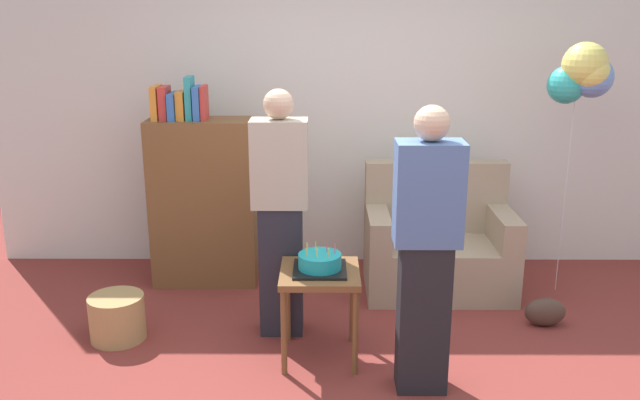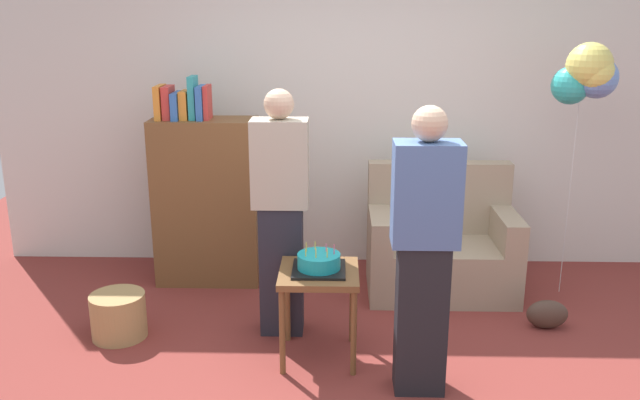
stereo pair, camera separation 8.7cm
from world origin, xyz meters
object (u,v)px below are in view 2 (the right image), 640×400
object	(u,v)px
couch	(440,247)
side_table	(319,284)
person_holding_cake	(424,252)
balloon_bunch	(589,74)
bookshelf	(206,198)
wicker_basket	(119,316)
birthday_cake	(319,263)
handbag	(547,314)
person_blowing_candles	(281,213)

from	to	relation	value
couch	side_table	distance (m)	1.41
person_holding_cake	balloon_bunch	world-z (taller)	balloon_bunch
bookshelf	wicker_basket	xyz separation A→B (m)	(-0.42, -0.98, -0.54)
birthday_cake	handbag	bearing A→B (deg)	15.71
person_holding_cake	wicker_basket	size ratio (longest dim) A/B	4.53
couch	handbag	xyz separation A→B (m)	(0.64, -0.65, -0.24)
couch	birthday_cake	distance (m)	1.44
balloon_bunch	handbag	bearing A→B (deg)	-118.79
balloon_bunch	person_holding_cake	bearing A→B (deg)	-133.48
bookshelf	birthday_cake	size ratio (longest dim) A/B	5.06
couch	person_blowing_candles	xyz separation A→B (m)	(-1.16, -0.73, 0.49)
person_blowing_candles	wicker_basket	bearing A→B (deg)	167.98
wicker_basket	birthday_cake	bearing A→B (deg)	-9.83
couch	balloon_bunch	xyz separation A→B (m)	(0.95, -0.09, 1.32)
couch	handbag	distance (m)	0.94
bookshelf	person_blowing_candles	distance (m)	1.09
birthday_cake	person_blowing_candles	bearing A→B (deg)	126.05
side_table	person_holding_cake	bearing A→B (deg)	-31.02
couch	balloon_bunch	world-z (taller)	balloon_bunch
birthday_cake	balloon_bunch	xyz separation A→B (m)	(1.85, 0.99, 1.03)
couch	bookshelf	distance (m)	1.85
bookshelf	person_holding_cake	distance (m)	2.16
couch	side_table	world-z (taller)	couch
couch	side_table	size ratio (longest dim) A/B	1.90
wicker_basket	handbag	distance (m)	2.88
person_holding_cake	wicker_basket	distance (m)	2.11
person_holding_cake	birthday_cake	bearing A→B (deg)	-37.50
side_table	wicker_basket	xyz separation A→B (m)	(-1.33, 0.23, -0.34)
couch	wicker_basket	distance (m)	2.40
wicker_basket	side_table	bearing A→B (deg)	-9.83
bookshelf	person_blowing_candles	bearing A→B (deg)	-52.65
side_table	couch	bearing A→B (deg)	50.24
bookshelf	person_holding_cake	world-z (taller)	person_holding_cake
handbag	balloon_bunch	distance (m)	1.68
bookshelf	side_table	distance (m)	1.53
wicker_basket	balloon_bunch	distance (m)	3.60
couch	birthday_cake	bearing A→B (deg)	-129.76
birthday_cake	person_blowing_candles	size ratio (longest dim) A/B	0.20
couch	person_blowing_candles	size ratio (longest dim) A/B	0.67
person_holding_cake	person_blowing_candles	bearing A→B (deg)	-46.46
couch	bookshelf	world-z (taller)	bookshelf
couch	balloon_bunch	size ratio (longest dim) A/B	0.58
birthday_cake	balloon_bunch	bearing A→B (deg)	28.14
side_table	person_blowing_candles	world-z (taller)	person_blowing_candles
person_holding_cake	couch	bearing A→B (deg)	-109.10
person_holding_cake	handbag	distance (m)	1.44
side_table	balloon_bunch	size ratio (longest dim) A/B	0.31
bookshelf	handbag	size ratio (longest dim) A/B	5.78
couch	bookshelf	xyz separation A→B (m)	(-1.81, 0.13, 0.35)
birthday_cake	wicker_basket	size ratio (longest dim) A/B	0.89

